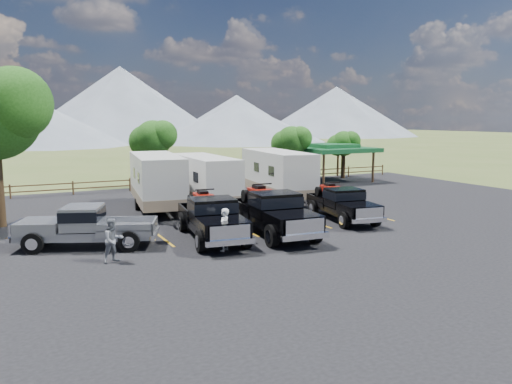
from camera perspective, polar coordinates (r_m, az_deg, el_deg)
name	(u,v)px	position (r m, az deg, el deg)	size (l,w,h in m)	color
ground	(311,239)	(22.70, 6.33, -5.36)	(320.00, 320.00, 0.00)	#495D27
asphalt_lot	(279,226)	(25.20, 2.62, -3.88)	(44.00, 34.00, 0.04)	black
stall_lines	(269,222)	(26.05, 1.55, -3.42)	(12.12, 5.50, 0.01)	gold
tree_ne_a	(291,142)	(41.29, 4.05, 5.76)	(3.11, 2.92, 4.76)	black
tree_ne_b	(343,144)	(45.46, 9.96, 5.45)	(2.77, 2.59, 4.27)	black
tree_north	(153,139)	(38.84, -11.70, 5.96)	(3.46, 3.24, 5.25)	black
rail_fence	(206,179)	(39.84, -5.76, 1.49)	(36.12, 0.12, 1.00)	#4F3922
pavilion	(332,149)	(43.50, 8.64, 4.91)	(6.20, 6.20, 3.22)	#4F3922
mountain_range	(25,107)	(124.56, -24.87, 8.80)	(209.00, 71.00, 20.00)	slate
rig_left	(211,217)	(22.36, -5.14, -2.81)	(2.87, 6.47, 2.09)	black
rig_center	(273,211)	(23.20, 1.94, -2.21)	(2.83, 6.81, 2.22)	black
rig_right	(342,203)	(26.79, 9.78, -1.22)	(2.69, 5.90, 1.90)	black
trailer_left	(157,181)	(29.76, -11.28, 1.21)	(3.43, 9.37, 3.24)	silver
trailer_center	(205,180)	(30.54, -5.89, 1.34)	(2.50, 8.83, 3.07)	silver
trailer_right	(278,175)	(32.74, 2.47, 2.00)	(3.22, 9.35, 3.23)	silver
pickup_silver	(87,226)	(21.96, -18.76, -3.68)	(6.12, 3.88, 1.75)	gray
person_a	(224,230)	(20.29, -3.67, -4.32)	(0.64, 0.42, 1.76)	silver
person_b	(113,240)	(19.46, -16.00, -5.32)	(0.81, 0.63, 1.67)	slate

